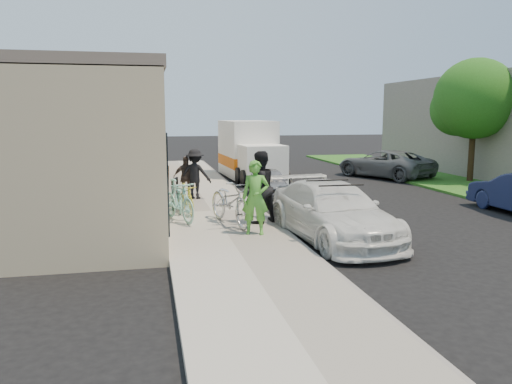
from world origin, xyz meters
TOP-DOWN VIEW (x-y plane):
  - ground at (0.00, 0.00)m, footprint 120.00×120.00m
  - sidewalk at (-2.00, 3.00)m, footprint 3.00×34.00m
  - curb at (-0.45, 3.00)m, footprint 0.12×34.00m
  - storefront at (-5.24, 7.99)m, footprint 3.60×20.00m
  - bike_rack at (-3.07, 3.57)m, footprint 0.24×0.67m
  - sandwich_board at (-3.36, 8.02)m, footprint 0.62×0.63m
  - sedan_white at (0.54, -0.56)m, footprint 2.40×4.99m
  - sedan_silver at (0.54, 6.03)m, footprint 1.52×3.28m
  - moving_truck at (0.92, 11.50)m, footprint 2.38×5.72m
  - far_car_gray at (7.47, 10.51)m, footprint 4.07×5.38m
  - median_tree at (10.35, 7.95)m, footprint 3.55×3.55m
  - tandem_bike at (-1.73, 1.04)m, footprint 1.42×2.49m
  - woman_rider at (-1.32, -0.19)m, footprint 0.76×0.61m
  - man_standing at (-0.93, 1.05)m, footprint 1.19×1.12m
  - cruiser_bike_a at (-3.07, 1.76)m, footprint 1.17×1.97m
  - cruiser_bike_b at (-2.95, 3.21)m, footprint 0.57×1.64m
  - cruiser_bike_c at (-2.78, 2.75)m, footprint 0.70×1.52m
  - bystander_a at (-2.27, 5.37)m, footprint 1.29×1.04m
  - bystander_b at (-2.58, 5.58)m, footprint 0.87×0.38m

SIDE VIEW (x-z plane):
  - ground at x=0.00m, z-range 0.00..0.00m
  - curb at x=-0.45m, z-range 0.00..0.13m
  - sidewalk at x=-2.00m, z-range 0.00..0.15m
  - sedan_silver at x=0.54m, z-range 0.00..1.09m
  - cruiser_bike_b at x=-2.95m, z-range 0.15..1.01m
  - cruiser_bike_c at x=-2.78m, z-range 0.15..1.03m
  - sandwich_board at x=-3.36m, z-range 0.16..1.04m
  - far_car_gray at x=7.47m, z-range 0.00..1.36m
  - sedan_white at x=0.54m, z-range -0.02..1.42m
  - cruiser_bike_a at x=-3.07m, z-range 0.15..1.29m
  - bike_rack at x=-3.07m, z-range 0.25..1.22m
  - tandem_bike at x=-1.73m, z-range 0.15..1.39m
  - bystander_b at x=-2.58m, z-range 0.15..1.62m
  - bystander_a at x=-2.27m, z-range 0.15..1.89m
  - woman_rider at x=-1.32m, z-range 0.15..1.98m
  - man_standing at x=-0.93m, z-range 0.15..2.10m
  - moving_truck at x=0.92m, z-range -0.16..2.61m
  - storefront at x=-5.24m, z-range 0.01..4.24m
  - median_tree at x=10.35m, z-range 0.89..6.33m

